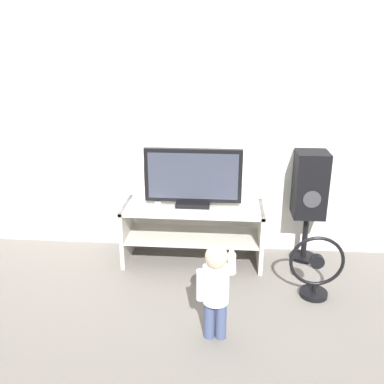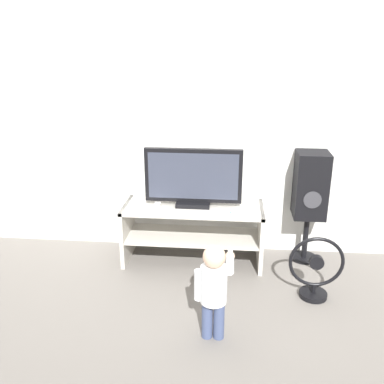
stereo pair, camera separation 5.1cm
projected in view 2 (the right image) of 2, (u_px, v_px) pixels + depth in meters
name	position (u px, v px, depth m)	size (l,w,h in m)	color
ground_plane	(190.00, 273.00, 3.86)	(16.00, 16.00, 0.00)	slate
wall_back	(196.00, 118.00, 3.96)	(10.00, 0.06, 2.60)	silver
tv_stand	(193.00, 225.00, 3.97)	(1.28, 0.49, 0.55)	beige
television	(193.00, 178.00, 3.84)	(0.88, 0.20, 0.53)	black
game_console	(156.00, 207.00, 3.83)	(0.05, 0.18, 0.04)	white
remote_primary	(231.00, 214.00, 3.70)	(0.07, 0.13, 0.03)	white
child	(214.00, 284.00, 2.90)	(0.27, 0.42, 0.71)	#3F4C72
speaker_tower	(310.00, 188.00, 3.87)	(0.29, 0.30, 1.05)	black
floor_fan	(316.00, 271.00, 3.42)	(0.44, 0.23, 0.54)	black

